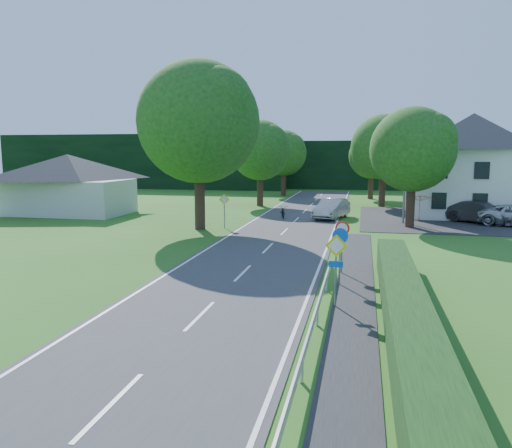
% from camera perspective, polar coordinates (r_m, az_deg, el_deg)
% --- Properties ---
extents(ground, '(160.00, 160.00, 0.00)m').
position_cam_1_polar(ground, '(11.78, -16.26, -19.41)').
color(ground, '#285317').
rests_on(ground, ground).
extents(road, '(7.00, 80.00, 0.04)m').
position_cam_1_polar(road, '(30.05, 2.08, -2.08)').
color(road, '#3A3A3D').
rests_on(road, ground).
extents(footpath, '(1.50, 44.00, 0.04)m').
position_cam_1_polar(footpath, '(12.35, 10.53, -17.73)').
color(footpath, black).
rests_on(footpath, ground).
extents(parking_pad, '(14.00, 16.00, 0.04)m').
position_cam_1_polar(parking_pad, '(43.01, 21.20, 0.49)').
color(parking_pad, black).
rests_on(parking_pad, ground).
extents(line_edge_left, '(0.12, 80.00, 0.01)m').
position_cam_1_polar(line_edge_left, '(30.77, -3.89, -1.80)').
color(line_edge_left, white).
rests_on(line_edge_left, road).
extents(line_edge_right, '(0.12, 80.00, 0.01)m').
position_cam_1_polar(line_edge_right, '(29.66, 8.28, -2.25)').
color(line_edge_right, white).
rests_on(line_edge_right, road).
extents(line_centre, '(0.12, 80.00, 0.01)m').
position_cam_1_polar(line_centre, '(30.05, 2.08, -2.03)').
color(line_centre, white).
rests_on(line_centre, road).
extents(guardrail, '(0.12, 26.00, 0.69)m').
position_cam_1_polar(guardrail, '(9.65, 2.87, -23.37)').
color(guardrail, white).
rests_on(guardrail, ground).
extents(hedge_right, '(1.20, 30.00, 1.30)m').
position_cam_1_polar(hedge_right, '(10.37, 19.39, -19.52)').
color(hedge_right, black).
rests_on(hedge_right, ground).
extents(tree_main, '(9.40, 9.40, 11.64)m').
position_cam_1_polar(tree_main, '(34.94, -6.54, 8.87)').
color(tree_main, '#1D4514').
rests_on(tree_main, ground).
extents(tree_left_far, '(7.00, 7.00, 8.58)m').
position_cam_1_polar(tree_left_far, '(50.16, 0.47, 6.97)').
color(tree_left_far, '#1D4514').
rests_on(tree_left_far, ground).
extents(tree_right_far, '(7.40, 7.40, 9.09)m').
position_cam_1_polar(tree_right_far, '(51.16, 14.32, 7.03)').
color(tree_right_far, '#1D4514').
rests_on(tree_right_far, ground).
extents(tree_left_back, '(6.60, 6.60, 8.07)m').
position_cam_1_polar(tree_left_back, '(61.89, 3.19, 6.96)').
color(tree_left_back, '#1D4514').
rests_on(tree_left_back, ground).
extents(tree_right_back, '(6.20, 6.20, 7.56)m').
position_cam_1_polar(tree_right_back, '(59.14, 13.04, 6.46)').
color(tree_right_back, '#1D4514').
rests_on(tree_right_back, ground).
extents(tree_right_mid, '(7.00, 7.00, 8.58)m').
position_cam_1_polar(tree_right_mid, '(37.28, 17.40, 6.16)').
color(tree_right_mid, '#1D4514').
rests_on(tree_right_mid, ground).
extents(treeline_left, '(44.00, 6.00, 8.00)m').
position_cam_1_polar(treeline_left, '(78.47, -12.95, 7.01)').
color(treeline_left, black).
rests_on(treeline_left, ground).
extents(treeline_right, '(30.00, 5.00, 7.00)m').
position_cam_1_polar(treeline_right, '(75.19, 14.40, 6.53)').
color(treeline_right, black).
rests_on(treeline_right, ground).
extents(bungalow_left, '(11.00, 6.50, 5.20)m').
position_cam_1_polar(bungalow_left, '(46.58, -20.63, 4.40)').
color(bungalow_left, beige).
rests_on(bungalow_left, ground).
extents(house_white, '(10.60, 8.40, 8.60)m').
position_cam_1_polar(house_white, '(45.99, 23.38, 6.33)').
color(house_white, white).
rests_on(house_white, ground).
extents(streetlight, '(2.03, 0.18, 8.00)m').
position_cam_1_polar(streetlight, '(39.24, 16.51, 6.53)').
color(streetlight, gray).
rests_on(streetlight, ground).
extents(sign_priority_right, '(0.78, 0.09, 2.59)m').
position_cam_1_polar(sign_priority_right, '(17.49, 9.13, -3.76)').
color(sign_priority_right, gray).
rests_on(sign_priority_right, ground).
extents(sign_roundabout, '(0.64, 0.08, 2.37)m').
position_cam_1_polar(sign_roundabout, '(20.46, 9.58, -2.38)').
color(sign_roundabout, gray).
rests_on(sign_roundabout, ground).
extents(sign_speed_limit, '(0.64, 0.11, 2.37)m').
position_cam_1_polar(sign_speed_limit, '(22.40, 9.82, -1.21)').
color(sign_speed_limit, gray).
rests_on(sign_speed_limit, ground).
extents(sign_priority_left, '(0.78, 0.09, 2.44)m').
position_cam_1_polar(sign_priority_left, '(35.62, -3.64, 2.29)').
color(sign_priority_left, gray).
rests_on(sign_priority_left, ground).
extents(moving_car, '(2.90, 5.16, 1.61)m').
position_cam_1_polar(moving_car, '(40.95, 8.64, 1.76)').
color(moving_car, '#A5A5A9').
rests_on(moving_car, road).
extents(motorcycle, '(1.14, 2.12, 1.06)m').
position_cam_1_polar(motorcycle, '(40.82, 3.11, 1.43)').
color(motorcycle, black).
rests_on(motorcycle, road).
extents(parked_car_red, '(4.48, 2.93, 1.42)m').
position_cam_1_polar(parked_car_red, '(42.78, 20.02, 1.50)').
color(parked_car_red, maroon).
rests_on(parked_car_red, parking_pad).
extents(parked_car_grey, '(5.88, 5.18, 1.63)m').
position_cam_1_polar(parked_car_grey, '(41.70, 24.35, 1.25)').
color(parked_car_grey, '#4E4E53').
rests_on(parked_car_grey, parking_pad).
extents(parasol, '(2.50, 2.54, 2.12)m').
position_cam_1_polar(parasol, '(40.65, 18.20, 1.75)').
color(parasol, '#B1330E').
rests_on(parasol, parking_pad).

